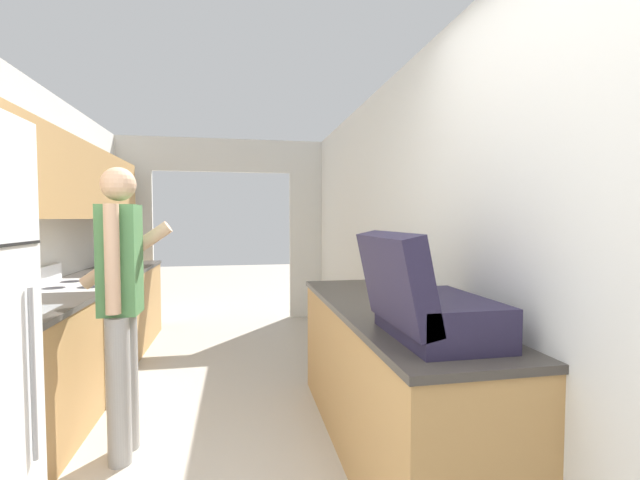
% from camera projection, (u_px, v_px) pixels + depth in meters
% --- Properties ---
extents(wall_left, '(0.38, 7.28, 2.50)m').
position_uv_depth(wall_left, '(16.00, 213.00, 2.99)').
color(wall_left, silver).
rests_on(wall_left, ground_plane).
extents(wall_right, '(0.06, 7.28, 2.50)m').
position_uv_depth(wall_right, '(404.00, 240.00, 3.14)').
color(wall_right, silver).
rests_on(wall_right, ground_plane).
extents(wall_far_with_doorway, '(3.14, 0.06, 2.50)m').
position_uv_depth(wall_far_with_doorway, '(223.00, 215.00, 5.88)').
color(wall_far_with_doorway, silver).
rests_on(wall_far_with_doorway, ground_plane).
extents(counter_left, '(0.62, 3.59, 0.88)m').
position_uv_depth(counter_left, '(88.00, 332.00, 3.66)').
color(counter_left, '#B2844C').
rests_on(counter_left, ground_plane).
extents(counter_right, '(0.62, 2.22, 0.88)m').
position_uv_depth(counter_right, '(385.00, 378.00, 2.60)').
color(counter_right, '#B2844C').
rests_on(counter_right, ground_plane).
extents(range_oven, '(0.66, 0.78, 1.02)m').
position_uv_depth(range_oven, '(80.00, 338.00, 3.46)').
color(range_oven, white).
rests_on(range_oven, ground_plane).
extents(person, '(0.55, 0.38, 1.71)m').
position_uv_depth(person, '(121.00, 302.00, 2.50)').
color(person, '#9E9E9E').
rests_on(person, ground_plane).
extents(suitcase, '(0.49, 0.63, 0.47)m').
position_uv_depth(suitcase, '(423.00, 304.00, 1.88)').
color(suitcase, '#231E38').
rests_on(suitcase, counter_right).
extents(knife, '(0.11, 0.30, 0.02)m').
position_uv_depth(knife, '(89.00, 275.00, 3.93)').
color(knife, '#B7B7BC').
rests_on(knife, counter_left).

